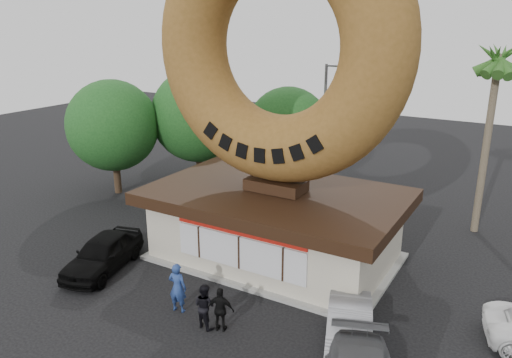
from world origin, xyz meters
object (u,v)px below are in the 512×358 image
at_px(person_center, 205,306).
at_px(car_silver, 349,329).
at_px(donut_shop, 275,222).
at_px(street_lamp, 326,122).
at_px(person_left, 178,288).
at_px(giant_donut, 278,47).
at_px(person_right, 221,310).
at_px(car_black, 103,253).

relative_size(person_center, car_silver, 0.40).
xyz_separation_m(donut_shop, street_lamp, (-1.86, 10.02, 2.72)).
bearing_deg(person_left, street_lamp, -96.54).
distance_m(person_left, person_center, 1.52).
bearing_deg(giant_donut, person_left, -100.38).
relative_size(street_lamp, car_silver, 1.90).
height_order(street_lamp, person_left, street_lamp).
bearing_deg(donut_shop, person_right, -79.98).
xyz_separation_m(person_left, person_center, (1.48, -0.33, -0.14)).
bearing_deg(street_lamp, person_right, -79.68).
height_order(street_lamp, car_silver, street_lamp).
xyz_separation_m(street_lamp, person_left, (0.80, -15.74, -3.50)).
relative_size(street_lamp, person_left, 4.08).
relative_size(donut_shop, car_black, 2.44).
height_order(person_right, car_silver, person_right).
bearing_deg(car_black, giant_donut, 24.76).
relative_size(donut_shop, person_left, 5.71).
bearing_deg(person_right, donut_shop, -96.47).
xyz_separation_m(car_black, car_silver, (11.22, 0.29, -0.09)).
relative_size(giant_donut, person_center, 6.71).
height_order(person_left, car_silver, person_left).
xyz_separation_m(donut_shop, car_black, (-5.95, -4.83, -0.98)).
height_order(giant_donut, car_silver, giant_donut).
relative_size(person_center, car_black, 0.37).
bearing_deg(person_center, person_right, -161.42).
relative_size(donut_shop, person_center, 6.64).
bearing_deg(street_lamp, giant_donut, -79.49).
height_order(person_right, car_black, person_right).
relative_size(donut_shop, street_lamp, 1.40).
height_order(person_left, person_right, person_left).
bearing_deg(car_black, person_right, -23.42).
distance_m(donut_shop, person_left, 5.87).
bearing_deg(person_left, donut_shop, -109.88).
relative_size(giant_donut, street_lamp, 1.42).
distance_m(car_black, car_silver, 11.23).
bearing_deg(car_silver, street_lamp, 96.60).
relative_size(donut_shop, giant_donut, 0.99).
relative_size(street_lamp, person_center, 4.74).
distance_m(person_right, car_black, 7.09).
relative_size(street_lamp, person_right, 4.80).
bearing_deg(street_lamp, car_silver, -63.92).
bearing_deg(person_right, car_silver, -178.04).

